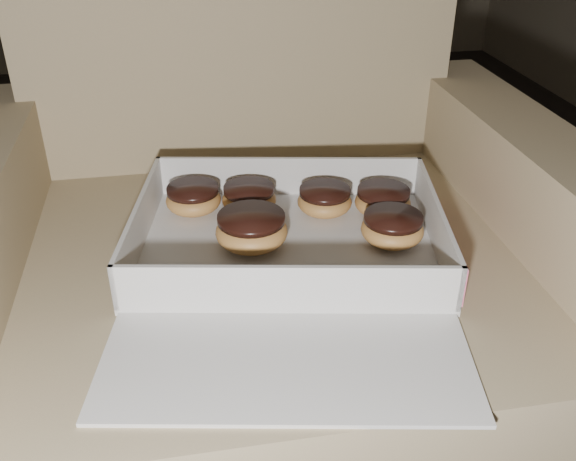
# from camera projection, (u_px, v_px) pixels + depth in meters

# --- Properties ---
(armchair) EXTENTS (0.89, 0.75, 0.93)m
(armchair) POSITION_uv_depth(u_px,v_px,m) (264.00, 293.00, 1.00)
(armchair) COLOR #846F54
(armchair) RESTS_ON floor
(bakery_box) EXTENTS (0.48, 0.54, 0.07)m
(bakery_box) POSITION_uv_depth(u_px,v_px,m) (290.00, 256.00, 0.84)
(bakery_box) COLOR silver
(bakery_box) RESTS_ON armchair
(donut_a) EXTENTS (0.08, 0.08, 0.04)m
(donut_a) POSITION_uv_depth(u_px,v_px,m) (325.00, 200.00, 0.94)
(donut_a) COLOR #BD8842
(donut_a) RESTS_ON bakery_box
(donut_b) EXTENTS (0.09, 0.09, 0.04)m
(donut_b) POSITION_uv_depth(u_px,v_px,m) (392.00, 228.00, 0.87)
(donut_b) COLOR #BD8842
(donut_b) RESTS_ON bakery_box
(donut_c) EXTENTS (0.10, 0.10, 0.05)m
(donut_c) POSITION_uv_depth(u_px,v_px,m) (252.00, 230.00, 0.86)
(donut_c) COLOR #BD8842
(donut_c) RESTS_ON bakery_box
(donut_d) EXTENTS (0.08, 0.08, 0.04)m
(donut_d) POSITION_uv_depth(u_px,v_px,m) (249.00, 198.00, 0.95)
(donut_d) COLOR #BD8842
(donut_d) RESTS_ON bakery_box
(donut_e) EXTENTS (0.08, 0.08, 0.04)m
(donut_e) POSITION_uv_depth(u_px,v_px,m) (193.00, 198.00, 0.95)
(donut_e) COLOR #BD8842
(donut_e) RESTS_ON bakery_box
(donut_f) EXTENTS (0.08, 0.08, 0.04)m
(donut_f) POSITION_uv_depth(u_px,v_px,m) (383.00, 201.00, 0.94)
(donut_f) COLOR #BD8842
(donut_f) RESTS_ON bakery_box
(crumb_a) EXTENTS (0.01, 0.01, 0.00)m
(crumb_a) POSITION_uv_depth(u_px,v_px,m) (181.00, 281.00, 0.80)
(crumb_a) COLOR black
(crumb_a) RESTS_ON bakery_box
(crumb_b) EXTENTS (0.01, 0.01, 0.00)m
(crumb_b) POSITION_uv_depth(u_px,v_px,m) (169.00, 290.00, 0.78)
(crumb_b) COLOR black
(crumb_b) RESTS_ON bakery_box
(crumb_c) EXTENTS (0.01, 0.01, 0.00)m
(crumb_c) POSITION_uv_depth(u_px,v_px,m) (265.00, 248.00, 0.87)
(crumb_c) COLOR black
(crumb_c) RESTS_ON bakery_box
(crumb_d) EXTENTS (0.01, 0.01, 0.00)m
(crumb_d) POSITION_uv_depth(u_px,v_px,m) (400.00, 293.00, 0.78)
(crumb_d) COLOR black
(crumb_d) RESTS_ON bakery_box
(crumb_e) EXTENTS (0.01, 0.01, 0.00)m
(crumb_e) POSITION_uv_depth(u_px,v_px,m) (269.00, 269.00, 0.82)
(crumb_e) COLOR black
(crumb_e) RESTS_ON bakery_box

